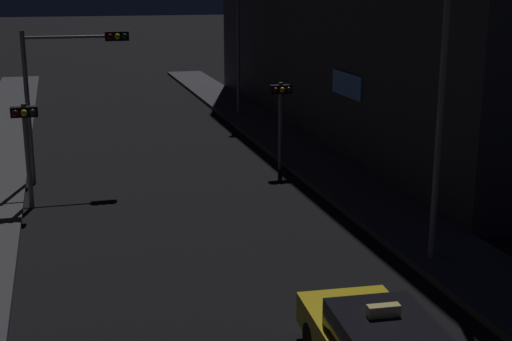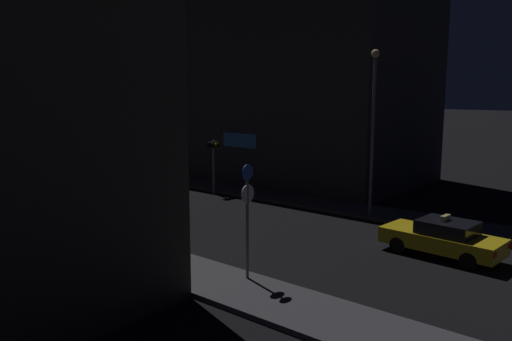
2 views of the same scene
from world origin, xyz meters
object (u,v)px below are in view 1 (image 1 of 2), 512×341
Objects in this scene: traffic_light_right_kerb at (281,107)px; street_lamp_far_block at (238,23)px; traffic_light_overhead at (66,74)px; street_lamp_near_block at (444,64)px; traffic_light_left_kerb at (26,133)px.

street_lamp_far_block reaches higher than traffic_light_right_kerb.
street_lamp_near_block is (8.45, -10.35, 1.20)m from traffic_light_overhead.
traffic_light_right_kerb is 0.41× the size of street_lamp_far_block.
street_lamp_far_block reaches higher than traffic_light_overhead.
traffic_light_left_kerb is 16.88m from street_lamp_far_block.
street_lamp_near_block is at bearing -90.68° from street_lamp_far_block.
street_lamp_near_block is 20.82m from street_lamp_far_block.
traffic_light_left_kerb reaches higher than traffic_light_right_kerb.
traffic_light_overhead is 13.65m from street_lamp_far_block.
traffic_light_overhead is 1.61× the size of traffic_light_right_kerb.
traffic_light_left_kerb is at bearing -126.85° from street_lamp_far_block.
traffic_light_overhead is 0.66× the size of street_lamp_near_block.
traffic_light_right_kerb is 0.41× the size of street_lamp_near_block.
street_lamp_near_block is 1.00× the size of street_lamp_far_block.
traffic_light_right_kerb is at bearing -2.62° from traffic_light_overhead.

